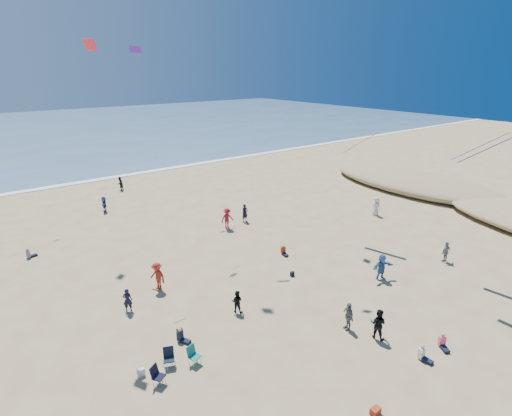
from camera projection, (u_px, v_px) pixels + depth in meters
ocean at (9, 134)px, 87.74m from camera, size 220.00×100.00×0.06m
surf_line at (66, 185)px, 50.26m from camera, size 220.00×1.20×0.08m
standing_flyers at (223, 248)px, 30.69m from camera, size 39.19×37.05×1.94m
seated_group at (252, 297)px, 25.14m from camera, size 17.09×25.92×0.84m
chair_cluster at (174, 363)px, 19.39m from camera, size 2.78×1.60×1.00m
white_tote at (141, 373)px, 19.20m from camera, size 0.35×0.20×0.40m
black_backpack at (180, 332)px, 22.18m from camera, size 0.30×0.22×0.38m
cooler at (375, 411)px, 17.12m from camera, size 0.45×0.30×0.30m
navy_bag at (292, 274)px, 28.40m from camera, size 0.28×0.18×0.34m
kites_aloft at (302, 39)px, 26.61m from camera, size 41.21×41.92×28.02m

